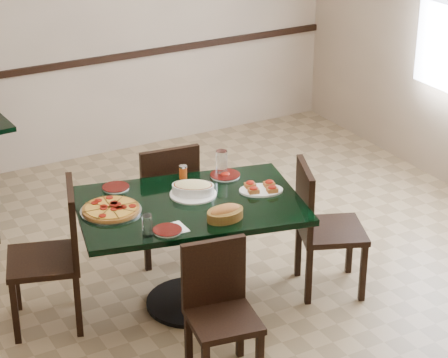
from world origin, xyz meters
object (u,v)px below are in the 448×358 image
chair_left (56,248)px  bread_basket (225,213)px  chair_far (166,196)px  chair_right (320,222)px  bruschetta_platter (261,188)px  pepperoni_pizza (111,209)px  main_table (190,228)px  chair_near (219,304)px  lasagna_casserole (193,189)px

chair_left → bread_basket: size_ratio=3.77×
chair_far → chair_right: (0.72, -0.86, 0.00)m
bruschetta_platter → pepperoni_pizza: bearing=-167.3°
chair_left → bread_basket: chair_left is taller
main_table → bread_basket: bearing=-60.9°
chair_right → chair_far: bearing=62.4°
chair_far → bread_basket: size_ratio=3.62×
main_table → pepperoni_pizza: pepperoni_pizza is taller
main_table → bruschetta_platter: bearing=4.1°
chair_left → bruschetta_platter: bearing=94.4°
chair_far → bread_basket: bearing=93.7°
chair_near → chair_far: bearing=86.9°
lasagna_casserole → main_table: bearing=-94.7°
main_table → chair_left: (-0.81, 0.23, -0.04)m
main_table → pepperoni_pizza: bearing=178.8°
chair_left → pepperoni_pizza: chair_left is taller
chair_far → lasagna_casserole: size_ratio=2.79×
chair_near → bread_basket: bread_basket is taller
chair_far → chair_right: chair_right is taller
lasagna_casserole → chair_near: bearing=-73.4°
chair_far → bread_basket: chair_far is taller
pepperoni_pizza → chair_left: bearing=162.3°
chair_near → pepperoni_pizza: chair_near is taller
chair_left → lasagna_casserole: 0.93m
bread_basket → bruschetta_platter: size_ratio=0.73×
pepperoni_pizza → bread_basket: 0.71m
pepperoni_pizza → bruschetta_platter: (0.96, -0.20, 0.01)m
chair_near → chair_right: 1.12m
main_table → lasagna_casserole: size_ratio=4.83×
bread_basket → main_table: bearing=101.9°
bread_basket → pepperoni_pizza: bearing=139.0°
chair_left → bread_basket: 1.08m
chair_right → bread_basket: (-0.75, -0.07, 0.28)m
chair_right → lasagna_casserole: size_ratio=2.81×
main_table → chair_near: 0.74m
chair_right → main_table: bearing=96.9°
chair_left → bruschetta_platter: (1.29, -0.30, 0.24)m
lasagna_casserole → bruschetta_platter: (0.41, -0.16, -0.02)m
chair_right → bread_basket: 0.81m
main_table → chair_left: size_ratio=1.66×
chair_far → chair_right: size_ratio=0.99×
chair_near → chair_left: 1.14m
chair_left → pepperoni_pizza: bearing=89.9°
main_table → chair_right: 0.88m
chair_near → chair_right: bearing=34.5°
chair_right → bread_basket: chair_right is taller
chair_near → pepperoni_pizza: size_ratio=2.14×
chair_near → chair_right: size_ratio=0.90×
pepperoni_pizza → bruschetta_platter: bruschetta_platter is taller
main_table → bruschetta_platter: bruschetta_platter is taller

